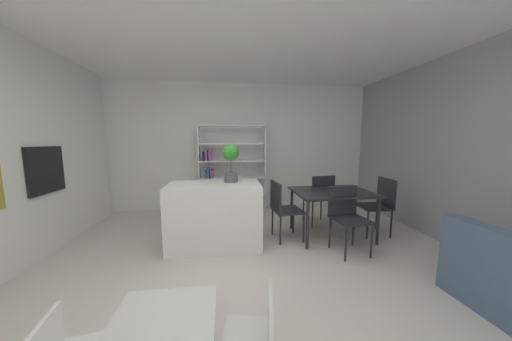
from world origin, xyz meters
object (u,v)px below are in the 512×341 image
(dining_chair_island_side, at_px, (282,205))
(dining_chair_window_side, at_px, (379,201))
(kitchen_island, at_px, (215,215))
(open_bookshelf, at_px, (228,170))
(potted_plant_on_island, at_px, (231,160))
(dining_table, at_px, (332,195))
(dining_chair_near, at_px, (347,212))
(child_chair_right, at_px, (256,332))
(dining_chair_far, at_px, (320,195))
(built_in_oven, at_px, (46,170))
(child_table, at_px, (166,328))

(dining_chair_island_side, xyz_separation_m, dining_chair_window_side, (1.62, 0.00, 0.01))
(kitchen_island, bearing_deg, dining_chair_island_side, 4.85)
(dining_chair_island_side, bearing_deg, open_bookshelf, 21.29)
(potted_plant_on_island, height_order, dining_chair_island_side, potted_plant_on_island)
(dining_table, bearing_deg, dining_chair_near, -91.08)
(potted_plant_on_island, height_order, dining_chair_near, potted_plant_on_island)
(kitchen_island, relative_size, child_chair_right, 2.16)
(child_chair_right, bearing_deg, dining_chair_window_side, 141.92)
(dining_chair_far, bearing_deg, built_in_oven, 0.43)
(built_in_oven, height_order, child_chair_right, built_in_oven)
(open_bookshelf, xyz_separation_m, dining_chair_window_side, (2.40, -1.54, -0.36))
(built_in_oven, relative_size, kitchen_island, 0.48)
(dining_chair_near, bearing_deg, child_table, -146.82)
(child_table, relative_size, dining_chair_near, 0.66)
(child_chair_right, bearing_deg, built_in_oven, -119.98)
(dining_table, xyz_separation_m, dining_chair_far, (0.01, 0.48, -0.11))
(potted_plant_on_island, bearing_deg, dining_chair_island_side, -1.29)
(kitchen_island, bearing_deg, dining_chair_window_side, 1.93)
(dining_table, bearing_deg, dining_chair_island_side, -179.34)
(dining_table, relative_size, dining_chair_far, 1.29)
(built_in_oven, bearing_deg, dining_chair_window_side, 0.16)
(dining_chair_near, bearing_deg, potted_plant_on_island, 157.27)
(child_chair_right, xyz_separation_m, dining_chair_island_side, (0.67, 2.09, 0.20))
(dining_chair_near, bearing_deg, child_chair_right, -137.73)
(kitchen_island, bearing_deg, built_in_oven, 178.02)
(child_chair_right, relative_size, dining_chair_island_side, 0.66)
(child_table, height_order, dining_table, dining_table)
(built_in_oven, distance_m, potted_plant_on_island, 2.42)
(dining_table, xyz_separation_m, dining_chair_island_side, (-0.81, -0.01, -0.13))
(potted_plant_on_island, bearing_deg, open_bookshelf, 90.58)
(open_bookshelf, distance_m, child_chair_right, 3.68)
(dining_chair_island_side, bearing_deg, child_chair_right, 156.67)
(open_bookshelf, xyz_separation_m, dining_table, (1.59, -1.54, -0.23))
(open_bookshelf, bearing_deg, kitchen_island, -97.91)
(dining_table, bearing_deg, child_chair_right, -125.21)
(dining_chair_far, bearing_deg, potted_plant_on_island, 9.94)
(potted_plant_on_island, relative_size, child_table, 0.93)
(potted_plant_on_island, xyz_separation_m, dining_table, (1.58, -0.01, -0.57))
(dining_chair_window_side, relative_size, dining_chair_near, 1.03)
(dining_table, relative_size, dining_chair_near, 1.33)
(potted_plant_on_island, bearing_deg, child_chair_right, -87.42)
(built_in_oven, distance_m, dining_chair_island_side, 3.24)
(kitchen_island, distance_m, dining_chair_window_side, 2.63)
(open_bookshelf, height_order, dining_chair_near, open_bookshelf)
(child_table, bearing_deg, dining_chair_island_side, 59.74)
(open_bookshelf, xyz_separation_m, dining_chair_island_side, (0.78, -1.55, -0.36))
(dining_chair_near, bearing_deg, open_bookshelf, 122.65)
(built_in_oven, relative_size, child_chair_right, 1.03)
(potted_plant_on_island, relative_size, child_chair_right, 0.91)
(potted_plant_on_island, distance_m, dining_chair_near, 1.78)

